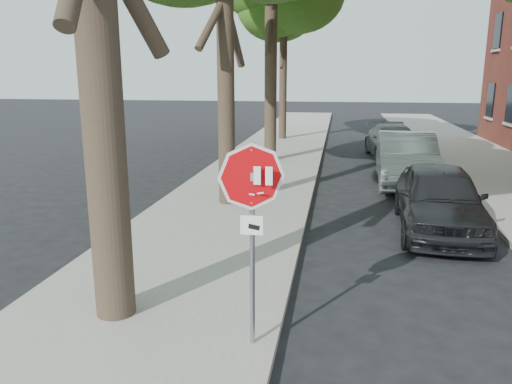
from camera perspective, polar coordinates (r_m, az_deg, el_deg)
ground at (r=6.73m, az=5.78°, el=-18.11°), size 120.00×120.00×0.00m
sidewalk_left at (r=18.29m, az=0.46°, el=2.50°), size 4.00×55.00×0.12m
sidewalk_right at (r=18.95m, az=26.77°, el=1.43°), size 4.00×55.00×0.12m
curb_left at (r=18.09m, az=6.89°, el=2.29°), size 0.12×55.00×0.13m
curb_right at (r=18.44m, az=20.69°, el=1.73°), size 0.12×55.00×0.13m
stop_sign at (r=6.01m, az=-0.47°, el=-1.68°), size 0.76×0.34×2.61m
car_a at (r=11.99m, az=20.22°, el=-0.71°), size 2.04×4.57×1.53m
car_b at (r=16.85m, az=16.78°, el=3.63°), size 1.92×5.07×1.65m
car_c at (r=21.99m, az=15.43°, el=5.54°), size 2.38×4.96×1.39m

